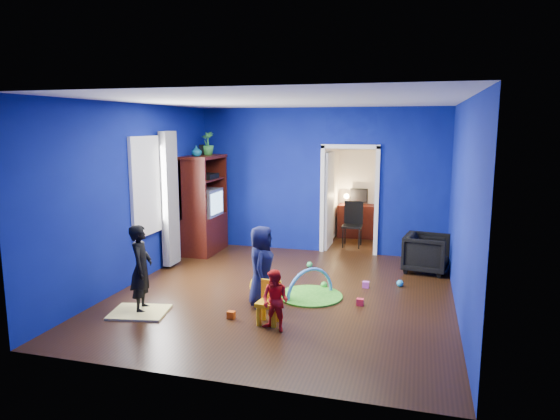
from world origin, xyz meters
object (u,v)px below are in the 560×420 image
(child_black, at_px, (141,268))
(play_mat, at_px, (310,296))
(tv_armoire, at_px, (204,204))
(study_desk, at_px, (358,221))
(vase, at_px, (196,151))
(child_navy, at_px, (262,267))
(hopper_ball, at_px, (264,286))
(crt_tv, at_px, (206,202))
(armchair, at_px, (426,253))
(folding_chair, at_px, (352,225))
(kid_chair, at_px, (268,305))
(toddler_red, at_px, (275,301))

(child_black, distance_m, play_mat, 2.50)
(tv_armoire, height_order, study_desk, tv_armoire)
(vase, relative_size, play_mat, 0.21)
(child_navy, height_order, play_mat, child_navy)
(vase, bearing_deg, hopper_ball, -46.26)
(crt_tv, bearing_deg, child_black, -81.73)
(armchair, xyz_separation_m, folding_chair, (-1.50, 1.50, 0.12))
(tv_armoire, bearing_deg, child_black, -81.04)
(child_navy, bearing_deg, study_desk, -19.39)
(crt_tv, bearing_deg, tv_armoire, 180.00)
(kid_chair, xyz_separation_m, play_mat, (0.31, 1.15, -0.24))
(armchair, relative_size, study_desk, 0.84)
(armchair, xyz_separation_m, child_black, (-3.80, -3.01, 0.27))
(hopper_ball, bearing_deg, vase, 133.74)
(child_navy, distance_m, folding_chair, 3.97)
(vase, relative_size, hopper_ball, 0.50)
(child_black, relative_size, folding_chair, 1.32)
(toddler_red, height_order, tv_armoire, tv_armoire)
(study_desk, bearing_deg, tv_armoire, -141.89)
(armchair, bearing_deg, hopper_ball, 141.65)
(armchair, distance_m, vase, 4.65)
(toddler_red, distance_m, tv_armoire, 4.27)
(hopper_ball, height_order, kid_chair, kid_chair)
(toddler_red, bearing_deg, play_mat, 101.35)
(crt_tv, distance_m, play_mat, 3.47)
(child_black, relative_size, kid_chair, 2.44)
(child_navy, relative_size, crt_tv, 1.67)
(tv_armoire, relative_size, study_desk, 2.23)
(crt_tv, xyz_separation_m, hopper_ball, (1.96, -2.39, -0.81))
(child_black, distance_m, kid_chair, 1.85)
(armchair, relative_size, kid_chair, 1.48)
(child_black, height_order, hopper_ball, child_black)
(vase, xyz_separation_m, hopper_ball, (2.00, -2.09, -1.86))
(study_desk, bearing_deg, play_mat, -92.45)
(vase, distance_m, study_desk, 4.14)
(child_black, distance_m, folding_chair, 5.07)
(vase, bearing_deg, crt_tv, 82.41)
(child_black, relative_size, toddler_red, 1.55)
(armchair, bearing_deg, kid_chair, 155.14)
(vase, xyz_separation_m, folding_chair, (2.82, 1.55, -1.60))
(folding_chair, bearing_deg, tv_armoire, -156.07)
(vase, distance_m, hopper_ball, 3.44)
(child_navy, xyz_separation_m, kid_chair, (0.28, -0.58, -0.33))
(kid_chair, bearing_deg, vase, 134.70)
(hopper_ball, bearing_deg, study_desk, 79.92)
(toddler_red, bearing_deg, child_black, -166.69)
(play_mat, bearing_deg, toddler_red, -96.59)
(child_black, height_order, child_navy, child_black)
(toddler_red, xyz_separation_m, folding_chair, (0.34, 4.67, 0.07))
(kid_chair, xyz_separation_m, study_desk, (0.49, 5.43, 0.12))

